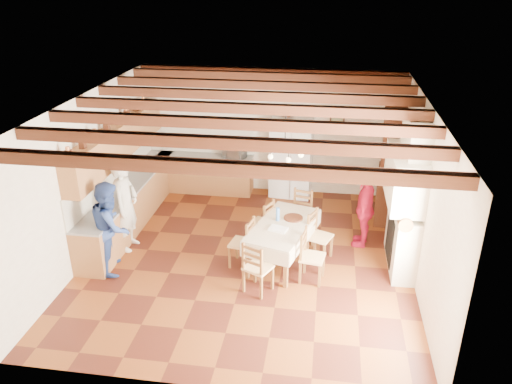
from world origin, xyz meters
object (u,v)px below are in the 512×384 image
Objects in this scene: dining_table at (283,228)px; chair_end_far at (300,214)px; hutch at (392,166)px; person_woman_blue at (111,227)px; chair_end_near at (258,267)px; microwave at (234,152)px; refrigerator at (292,156)px; chair_left_near at (242,242)px; chair_left_far at (261,222)px; chair_right_near at (313,256)px; person_woman_red at (365,208)px; person_man at (126,205)px; chair_right_far at (320,236)px.

chair_end_far is (0.25, 1.04, -0.21)m from dining_table.
person_woman_blue is (-5.10, -2.90, -0.32)m from hutch.
chair_end_near is 4.16m from microwave.
refrigerator reaches higher than chair_left_near.
hutch reaches higher than chair_left_far.
person_woman_red is at bearing -24.54° from chair_right_near.
dining_table is 1.73m from person_woman_red.
chair_right_near is at bearing 65.55° from chair_left_far.
chair_left_far is (-0.48, 0.55, -0.21)m from dining_table.
microwave reaches higher than chair_left_near.
person_man reaches higher than chair_left_near.
chair_end_far is at bearing 48.25° from chair_right_far.
person_man is 1.15× the size of person_woman_red.
chair_end_near is (0.41, -0.76, 0.00)m from chair_left_near.
refrigerator is 0.99× the size of dining_table.
person_woman_blue is (-2.52, -1.26, 0.38)m from chair_left_far.
microwave is (-0.98, 2.39, 0.56)m from chair_left_far.
refrigerator reaches higher than person_man.
dining_table is 2.01× the size of chair_left_near.
chair_left_far is at bearing -57.92° from chair_end_near.
chair_right_far is (0.11, 0.74, 0.00)m from chair_right_near.
person_man reaches higher than chair_end_near.
chair_right_near is (-1.53, -2.76, -0.70)m from hutch.
person_woman_red is (1.51, 0.85, 0.10)m from dining_table.
person_woman_blue is at bearing 101.19° from chair_right_near.
person_woman_red reaches higher than chair_left_far.
chair_right_far is (1.41, 0.44, 0.00)m from chair_left_near.
refrigerator is 2.00× the size of chair_end_far.
chair_end_near is at bearing -91.59° from chair_end_far.
person_woman_blue is at bearing -94.13° from microwave.
person_woman_red reaches higher than dining_table.
chair_left_far is 2.64m from microwave.
person_woman_blue reaches higher than person_woman_red.
chair_right_far is 1.00× the size of chair_end_far.
chair_right_far is at bearing -49.86° from chair_end_far.
hutch is at bearing -20.07° from chair_right_near.
hutch is 5.57m from person_man.
chair_left_far and chair_right_far have the same top height.
dining_table is at bearing -88.15° from person_man.
chair_right_far reaches higher than dining_table.
chair_right_near is 4.09m from microwave.
chair_left_near is at bearing 85.81° from chair_right_near.
chair_end_near is 0.61× the size of person_woman_red.
chair_right_near is 1.00× the size of chair_right_far.
person_man is (-2.30, 0.32, 0.43)m from chair_left_near.
refrigerator is at bearing -54.38° from person_woman_blue.
chair_right_near is at bearing -96.83° from person_man.
chair_left_far is at bearing -71.00° from person_woman_red.
person_man is (-2.54, -0.50, 0.43)m from chair_left_far.
microwave is at bearing 145.84° from chair_end_far.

